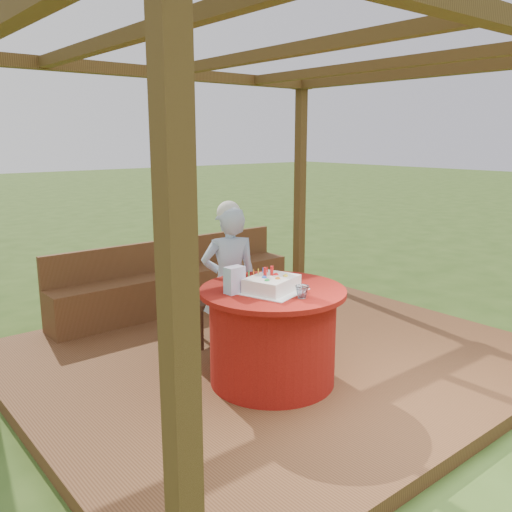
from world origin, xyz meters
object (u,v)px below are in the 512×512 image
(elderly_woman, at_px, (229,280))
(gift_bag, at_px, (234,280))
(table, at_px, (272,335))
(drinking_glass, at_px, (302,292))
(bench, at_px, (177,286))
(birthday_cake, at_px, (272,284))
(chair, at_px, (191,293))

(elderly_woman, height_order, gift_bag, elderly_woman)
(table, xyz_separation_m, drinking_glass, (0.00, -0.33, 0.44))
(gift_bag, relative_size, drinking_glass, 2.01)
(gift_bag, bearing_deg, elderly_woman, 54.19)
(table, distance_m, drinking_glass, 0.55)
(drinking_glass, bearing_deg, bench, 80.82)
(bench, xyz_separation_m, birthday_cake, (-0.47, -2.23, 0.59))
(bench, bearing_deg, birthday_cake, -101.79)
(bench, distance_m, drinking_glass, 2.61)
(bench, xyz_separation_m, table, (-0.41, -2.18, 0.14))
(chair, xyz_separation_m, elderly_woman, (0.06, -0.57, 0.24))
(table, bearing_deg, drinking_glass, -89.61)
(table, distance_m, birthday_cake, 0.46)
(table, relative_size, gift_bag, 5.59)
(chair, bearing_deg, bench, 66.60)
(bench, relative_size, chair, 3.43)
(bench, relative_size, birthday_cake, 5.39)
(chair, height_order, birthday_cake, birthday_cake)
(elderly_woman, xyz_separation_m, gift_bag, (-0.36, -0.55, 0.18))
(drinking_glass, bearing_deg, gift_bag, 126.12)
(bench, distance_m, elderly_woman, 1.64)
(elderly_woman, height_order, birthday_cake, elderly_woman)
(chair, relative_size, drinking_glass, 8.36)
(table, bearing_deg, elderly_woman, 85.96)
(bench, xyz_separation_m, drinking_glass, (-0.41, -2.51, 0.57))
(table, height_order, gift_bag, gift_bag)
(bench, distance_m, gift_bag, 2.29)
(gift_bag, bearing_deg, bench, 68.20)
(gift_bag, bearing_deg, table, -19.92)
(table, relative_size, birthday_cake, 2.11)
(elderly_woman, bearing_deg, drinking_glass, -92.53)
(birthday_cake, bearing_deg, drinking_glass, -77.91)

